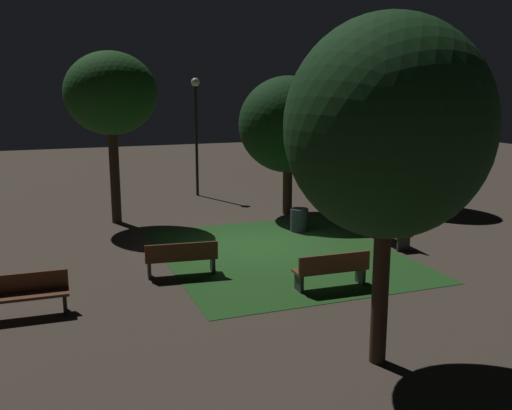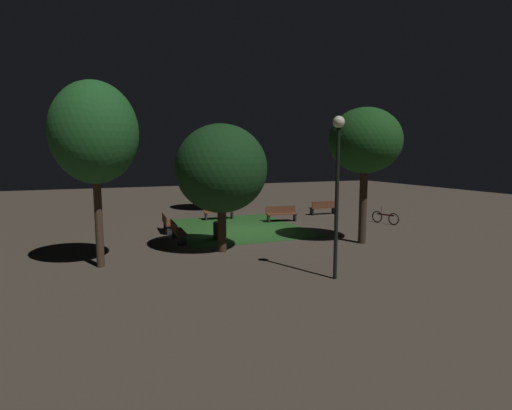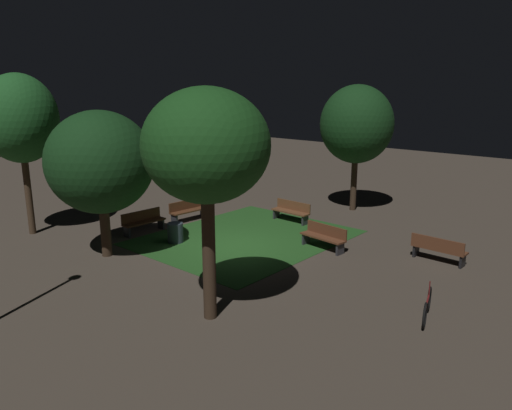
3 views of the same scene
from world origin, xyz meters
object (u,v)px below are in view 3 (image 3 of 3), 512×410
(tree_lawn_side, at_px, (357,125))
(tree_back_left, at_px, (206,147))
(bench_front_right, at_px, (324,236))
(bench_front_left, at_px, (291,211))
(bench_by_lamp, at_px, (438,249))
(bicycle, at_px, (427,306))
(bench_corner, at_px, (188,210))
(bench_path_side, at_px, (143,221))
(tree_right_canopy, at_px, (100,163))
(trash_bin, at_px, (175,233))
(tree_back_right, at_px, (20,119))

(tree_lawn_side, bearing_deg, tree_back_left, 13.40)
(bench_front_right, xyz_separation_m, tree_back_left, (6.45, 0.78, 3.91))
(bench_front_right, height_order, bench_front_left, same)
(bench_by_lamp, height_order, bicycle, bicycle)
(bench_corner, height_order, bench_by_lamp, same)
(bench_path_side, distance_m, bicycle, 11.65)
(bench_front_left, bearing_deg, tree_right_canopy, -16.11)
(bench_path_side, xyz_separation_m, bench_by_lamp, (-4.46, 10.28, 0.00))
(tree_lawn_side, xyz_separation_m, tree_back_left, (12.13, 2.89, 0.36))
(trash_bin, bearing_deg, bench_front_right, 123.46)
(bench_front_left, distance_m, tree_back_left, 10.20)
(bench_by_lamp, bearing_deg, tree_right_canopy, -52.23)
(bicycle, bearing_deg, tree_back_left, -49.94)
(tree_back_left, xyz_separation_m, tree_back_right, (-0.33, -10.65, 0.15))
(bench_by_lamp, height_order, tree_back_left, tree_back_left)
(bench_front_right, xyz_separation_m, tree_right_canopy, (5.60, -5.33, 2.81))
(tree_back_left, bearing_deg, tree_right_canopy, -97.92)
(tree_right_canopy, xyz_separation_m, trash_bin, (-2.52, 0.68, -2.91))
(bench_path_side, xyz_separation_m, tree_back_right, (3.02, -3.25, 4.06))
(bench_corner, bearing_deg, tree_back_right, -30.97)
(tree_lawn_side, distance_m, bicycle, 11.74)
(trash_bin, xyz_separation_m, bicycle, (-0.20, 9.67, -0.03))
(bench_corner, xyz_separation_m, bicycle, (2.17, 11.65, -0.14))
(tree_back_left, height_order, trash_bin, tree_back_left)
(bench_path_side, height_order, tree_lawn_side, tree_lawn_side)
(tree_right_canopy, bearing_deg, bench_front_right, 136.40)
(bench_corner, height_order, tree_lawn_side, tree_lawn_side)
(bench_path_side, bearing_deg, tree_right_canopy, 27.45)
(bench_path_side, xyz_separation_m, bench_front_right, (-3.10, 6.63, 0.00))
(tree_lawn_side, height_order, trash_bin, tree_lawn_side)
(bench_front_right, relative_size, tree_back_left, 0.32)
(bench_by_lamp, bearing_deg, bench_corner, -78.60)
(bench_front_right, distance_m, tree_right_canopy, 8.22)
(bench_front_right, height_order, bicycle, bicycle)
(bench_corner, relative_size, bench_front_right, 0.99)
(trash_bin, bearing_deg, bench_corner, -140.20)
(tree_back_left, xyz_separation_m, trash_bin, (-3.37, -5.43, -4.01))
(bench_corner, height_order, tree_back_left, tree_back_left)
(tree_lawn_side, bearing_deg, bench_by_lamp, 53.16)
(tree_back_left, height_order, tree_back_right, tree_back_right)
(bench_front_right, xyz_separation_m, bench_front_left, (-2.14, -3.09, 0.00))
(tree_right_canopy, bearing_deg, trash_bin, 165.00)
(tree_back_left, bearing_deg, trash_bin, -121.82)
(bench_corner, xyz_separation_m, bench_front_left, (-2.85, 3.53, 0.00))
(bench_corner, xyz_separation_m, bench_front_right, (-0.71, 6.63, 0.00))
(bench_front_left, distance_m, tree_lawn_side, 5.11)
(bench_path_side, xyz_separation_m, tree_lawn_side, (-8.78, 4.51, 3.55))
(bench_front_right, height_order, trash_bin, bench_front_right)
(tree_lawn_side, distance_m, tree_back_right, 14.14)
(bench_path_side, relative_size, tree_lawn_side, 0.31)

